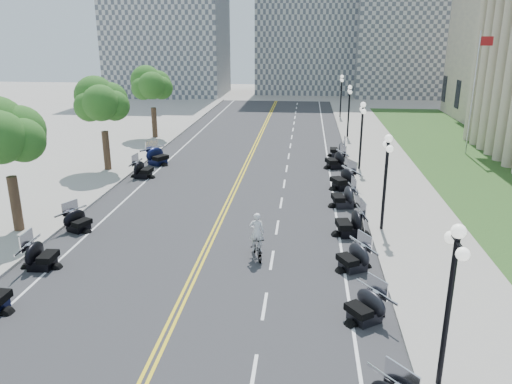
{
  "coord_description": "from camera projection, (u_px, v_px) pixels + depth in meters",
  "views": [
    {
      "loc": [
        4.54,
        -20.55,
        9.85
      ],
      "look_at": [
        2.09,
        3.81,
        2.0
      ],
      "focal_mm": 35.0,
      "sensor_mm": 36.0,
      "label": 1
    }
  ],
  "objects": [
    {
      "name": "lane_dash_17",
      "position": [
        296.0,
        112.0,
        64.29
      ],
      "size": [
        0.12,
        2.0,
        0.0
      ],
      "primitive_type": "cube",
      "color": "white",
      "rests_on": "road"
    },
    {
      "name": "motorcycle_n_4",
      "position": [
        365.0,
        305.0,
        17.68
      ],
      "size": [
        2.53,
        2.53,
        1.27
      ],
      "primitive_type": null,
      "rotation": [
        0.0,
        0.0,
        -0.95
      ],
      "color": "black",
      "rests_on": "road"
    },
    {
      "name": "lane_dash_14",
      "position": [
        293.0,
        130.0,
        52.92
      ],
      "size": [
        0.12,
        2.0,
        0.0
      ],
      "primitive_type": "cube",
      "color": "white",
      "rests_on": "road"
    },
    {
      "name": "lane_dash_9",
      "position": [
        284.0,
        184.0,
        33.97
      ],
      "size": [
        0.12,
        2.0,
        0.0
      ],
      "primitive_type": "cube",
      "color": "white",
      "rests_on": "road"
    },
    {
      "name": "motorcycle_n_10",
      "position": [
        338.0,
        148.0,
        41.31
      ],
      "size": [
        1.93,
        1.93,
        1.34
      ],
      "primitive_type": null,
      "rotation": [
        0.0,
        0.0,
        -1.58
      ],
      "color": "black",
      "rests_on": "road"
    },
    {
      "name": "lane_dash_15",
      "position": [
        294.0,
        123.0,
        56.71
      ],
      "size": [
        0.12,
        2.0,
        0.0
      ],
      "primitive_type": "cube",
      "color": "white",
      "rests_on": "road"
    },
    {
      "name": "street_lamp_2",
      "position": [
        385.0,
        183.0,
        25.08
      ],
      "size": [
        0.5,
        1.2,
        4.9
      ],
      "primitive_type": null,
      "color": "black",
      "rests_on": "sidewalk_north"
    },
    {
      "name": "bicycle",
      "position": [
        257.0,
        247.0,
        22.65
      ],
      "size": [
        1.07,
        1.9,
        1.1
      ],
      "primitive_type": "imported",
      "rotation": [
        0.0,
        0.0,
        0.32
      ],
      "color": "#A51414",
      "rests_on": "road"
    },
    {
      "name": "lane_dash_4",
      "position": [
        253.0,
        375.0,
        15.02
      ],
      "size": [
        0.12,
        2.0,
        0.0
      ],
      "primitive_type": "cube",
      "color": "white",
      "rests_on": "road"
    },
    {
      "name": "motorcycle_s_8",
      "position": [
        143.0,
        168.0,
        35.25
      ],
      "size": [
        2.12,
        2.12,
        1.35
      ],
      "primitive_type": null,
      "rotation": [
        0.0,
        0.0,
        1.46
      ],
      "color": "black",
      "rests_on": "road"
    },
    {
      "name": "motorcycle_n_7",
      "position": [
        344.0,
        195.0,
        29.31
      ],
      "size": [
        2.34,
        2.34,
        1.42
      ],
      "primitive_type": null,
      "rotation": [
        0.0,
        0.0,
        -1.4
      ],
      "color": "black",
      "rests_on": "road"
    },
    {
      "name": "tree_3",
      "position": [
        102.0,
        107.0,
        35.68
      ],
      "size": [
        4.8,
        4.8,
        9.2
      ],
      "primitive_type": null,
      "color": "#235619",
      "rests_on": "sidewalk_south"
    },
    {
      "name": "street_lamp_1",
      "position": [
        448.0,
        309.0,
        13.71
      ],
      "size": [
        0.5,
        1.2,
        4.9
      ],
      "primitive_type": null,
      "color": "black",
      "rests_on": "sidewalk_north"
    },
    {
      "name": "lane_dash_8",
      "position": [
        281.0,
        203.0,
        30.18
      ],
      "size": [
        0.12,
        2.0,
        0.0
      ],
      "primitive_type": "cube",
      "color": "white",
      "rests_on": "road"
    },
    {
      "name": "lawn",
      "position": [
        474.0,
        166.0,
        38.28
      ],
      "size": [
        9.0,
        60.0,
        0.1
      ],
      "primitive_type": "cube",
      "color": "#356023",
      "rests_on": "ground"
    },
    {
      "name": "cyclist_rider",
      "position": [
        257.0,
        217.0,
        22.2
      ],
      "size": [
        0.67,
        0.44,
        1.85
      ],
      "primitive_type": "imported",
      "rotation": [
        0.0,
        0.0,
        3.14
      ],
      "color": "white",
      "rests_on": "bicycle"
    },
    {
      "name": "lane_dash_10",
      "position": [
        287.0,
        169.0,
        37.76
      ],
      "size": [
        0.12,
        2.0,
        0.0
      ],
      "primitive_type": "cube",
      "color": "white",
      "rests_on": "road"
    },
    {
      "name": "street_lamp_4",
      "position": [
        349.0,
        112.0,
        47.82
      ],
      "size": [
        0.5,
        1.2,
        4.9
      ],
      "primitive_type": null,
      "color": "black",
      "rests_on": "sidewalk_north"
    },
    {
      "name": "centerline_yellow_a",
      "position": [
        232.0,
        191.0,
        32.39
      ],
      "size": [
        0.12,
        90.0,
        0.0
      ],
      "primitive_type": "cube",
      "color": "yellow",
      "rests_on": "road"
    },
    {
      "name": "lane_dash_19",
      "position": [
        297.0,
        104.0,
        71.86
      ],
      "size": [
        0.12,
        2.0,
        0.0
      ],
      "primitive_type": "cube",
      "color": "white",
      "rests_on": "road"
    },
    {
      "name": "motorcycle_n_8",
      "position": [
        343.0,
        178.0,
        32.65
      ],
      "size": [
        2.89,
        2.89,
        1.51
      ],
      "primitive_type": null,
      "rotation": [
        0.0,
        0.0,
        -1.12
      ],
      "color": "black",
      "rests_on": "road"
    },
    {
      "name": "tree_2",
      "position": [
        6.0,
        142.0,
        24.31
      ],
      "size": [
        4.8,
        4.8,
        9.2
      ],
      "primitive_type": null,
      "color": "#235619",
      "rests_on": "sidewalk_south"
    },
    {
      "name": "distant_block_a",
      "position": [
        167.0,
        12.0,
        79.4
      ],
      "size": [
        18.0,
        14.0,
        26.0
      ],
      "primitive_type": "cube",
      "color": "gray",
      "rests_on": "ground"
    },
    {
      "name": "lane_dash_6",
      "position": [
        272.0,
        260.0,
        22.6
      ],
      "size": [
        0.12,
        2.0,
        0.0
      ],
      "primitive_type": "cube",
      "color": "white",
      "rests_on": "road"
    },
    {
      "name": "edge_line_south",
      "position": [
        138.0,
        188.0,
        32.99
      ],
      "size": [
        0.12,
        90.0,
        0.0
      ],
      "primitive_type": "cube",
      "color": "white",
      "rests_on": "road"
    },
    {
      "name": "distant_block_c",
      "position": [
        419.0,
        25.0,
        79.03
      ],
      "size": [
        20.0,
        14.0,
        22.0
      ],
      "primitive_type": "cube",
      "color": "gray",
      "rests_on": "ground"
    },
    {
      "name": "edge_line_north",
      "position": [
        333.0,
        194.0,
        31.77
      ],
      "size": [
        0.12,
        90.0,
        0.0
      ],
      "primitive_type": "cube",
      "color": "white",
      "rests_on": "road"
    },
    {
      "name": "street_lamp_5",
      "position": [
        341.0,
        96.0,
        59.19
      ],
      "size": [
        0.5,
        1.2,
        4.9
      ],
      "primitive_type": null,
      "color": "black",
      "rests_on": "sidewalk_north"
    },
    {
      "name": "motorcycle_s_5",
      "position": [
        41.0,
        254.0,
        21.67
      ],
      "size": [
        2.0,
        2.0,
        1.35
      ],
      "primitive_type": null,
      "rotation": [
        0.0,
        0.0,
        1.61
      ],
      "color": "black",
      "rests_on": "road"
    },
    {
      "name": "road",
      "position": [
        234.0,
        191.0,
        32.38
      ],
      "size": [
        16.0,
        90.0,
        0.01
      ],
      "primitive_type": "cube",
      "color": "#333335",
      "rests_on": "ground"
    },
    {
      "name": "lane_dash_12",
      "position": [
        290.0,
        146.0,
        45.34
      ],
      "size": [
        0.12,
        2.0,
        0.0
      ],
      "primitive_type": "cube",
      "color": "white",
      "rests_on": "road"
    },
    {
      "name": "motorcycle_n_5",
      "position": [
        353.0,
        256.0,
        21.53
      ],
      "size": [
        2.52,
        2.52,
        1.3
      ],
      "primitive_type": null,
      "rotation": [
        0.0,
        0.0,
        -1.07
      ],
      "color": "black",
      "rests_on": "road"
    },
    {
      "name": "lane_dash_11",
      "position": [
        289.0,
        156.0,
        41.55
      ],
      "size": [
        0.12,
        2.0,
        0.0
      ],
      "primitive_type": "cube",
      "color": "white",
      "rests_on": "road"
    },
    {
      "name": "tree_4",
      "position": [
        152.0,
        89.0,
        47.04
      ],
      "size": [
        4.8,
        4.8,
        9.2
      ],
      "primitive_type": null,
      "color": "#235619",
      "rests_on": "sidewalk_south"
    },
    {
      "name": "sidewalk_south",
      "position": [
        78.0,
        186.0,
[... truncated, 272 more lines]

